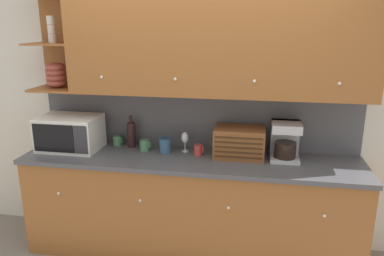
{
  "coord_description": "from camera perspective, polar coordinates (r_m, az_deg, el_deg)",
  "views": [
    {
      "loc": [
        0.56,
        -3.35,
        2.09
      ],
      "look_at": [
        0.0,
        -0.21,
        1.18
      ],
      "focal_mm": 35.0,
      "sensor_mm": 36.0,
      "label": 1
    }
  ],
  "objects": [
    {
      "name": "wall_back",
      "position": [
        3.52,
        0.7,
        2.9
      ],
      "size": [
        5.37,
        0.06,
        2.6
      ],
      "color": "beige",
      "rests_on": "ground_plane"
    },
    {
      "name": "storage_canister",
      "position": [
        3.41,
        -4.13,
        -2.63
      ],
      "size": [
        0.11,
        0.11,
        0.14
      ],
      "color": "#33567A",
      "rests_on": "counter_unit"
    },
    {
      "name": "wine_glass",
      "position": [
        3.42,
        -1.09,
        -1.61
      ],
      "size": [
        0.07,
        0.07,
        0.18
      ],
      "color": "silver",
      "rests_on": "counter_unit"
    },
    {
      "name": "counter_unit",
      "position": [
        3.49,
        -0.27,
        -11.75
      ],
      "size": [
        2.99,
        0.64,
        0.94
      ],
      "color": "#935628",
      "rests_on": "ground_plane"
    },
    {
      "name": "backsplash_panel",
      "position": [
        3.5,
        0.6,
        1.35
      ],
      "size": [
        2.97,
        0.01,
        0.55
      ],
      "color": "#4C4C51",
      "rests_on": "counter_unit"
    },
    {
      "name": "coffee_maker",
      "position": [
        3.33,
        14.03,
        -1.86
      ],
      "size": [
        0.25,
        0.26,
        0.33
      ],
      "color": "#B7B7BC",
      "rests_on": "counter_unit"
    },
    {
      "name": "upper_cabinets",
      "position": [
        3.19,
        3.07,
        12.71
      ],
      "size": [
        2.97,
        0.4,
        0.87
      ],
      "color": "#935628",
      "rests_on": "backsplash_panel"
    },
    {
      "name": "mug_blue_second",
      "position": [
        3.5,
        -7.2,
        -2.63
      ],
      "size": [
        0.1,
        0.09,
        0.1
      ],
      "color": "#4C845B",
      "rests_on": "counter_unit"
    },
    {
      "name": "microwave",
      "position": [
        3.66,
        -18.11,
        -0.7
      ],
      "size": [
        0.55,
        0.38,
        0.32
      ],
      "color": "silver",
      "rests_on": "counter_unit"
    },
    {
      "name": "bread_box",
      "position": [
        3.31,
        7.23,
        -2.17
      ],
      "size": [
        0.44,
        0.3,
        0.26
      ],
      "color": "brown",
      "rests_on": "counter_unit"
    },
    {
      "name": "wine_bottle",
      "position": [
        3.6,
        -9.24,
        -0.71
      ],
      "size": [
        0.08,
        0.08,
        0.3
      ],
      "color": "black",
      "rests_on": "counter_unit"
    },
    {
      "name": "ground_plane",
      "position": [
        3.99,
        0.56,
        -15.72
      ],
      "size": [
        24.0,
        24.0,
        0.0
      ],
      "primitive_type": "plane",
      "color": "slate"
    },
    {
      "name": "mug_patterned_third",
      "position": [
        3.36,
        1.01,
        -3.35
      ],
      "size": [
        0.09,
        0.08,
        0.09
      ],
      "color": "#B73D38",
      "rests_on": "counter_unit"
    },
    {
      "name": "mug",
      "position": [
        3.69,
        -11.27,
        -1.87
      ],
      "size": [
        0.09,
        0.08,
        0.09
      ],
      "color": "#4C845B",
      "rests_on": "counter_unit"
    }
  ]
}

